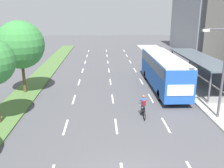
# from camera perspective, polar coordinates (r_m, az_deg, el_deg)

# --- Properties ---
(median_strip) EXTENTS (2.60, 52.00, 0.12)m
(median_strip) POSITION_cam_1_polar(r_m,az_deg,el_deg) (30.68, -16.26, 1.78)
(median_strip) COLOR #4C7038
(median_strip) RESTS_ON ground
(sidewalk_right) EXTENTS (4.50, 52.00, 0.15)m
(sidewalk_right) POSITION_cam_1_polar(r_m,az_deg,el_deg) (31.48, 16.52, 2.17)
(sidewalk_right) COLOR #ADAAA3
(sidewalk_right) RESTS_ON ground
(lane_divider_left) EXTENTS (0.14, 45.80, 0.01)m
(lane_divider_left) POSITION_cam_1_polar(r_m,az_deg,el_deg) (27.42, -7.71, 0.42)
(lane_divider_left) COLOR white
(lane_divider_left) RESTS_ON ground
(lane_divider_center) EXTENTS (0.14, 45.80, 0.01)m
(lane_divider_center) POSITION_cam_1_polar(r_m,az_deg,el_deg) (27.32, -0.38, 0.52)
(lane_divider_center) COLOR white
(lane_divider_center) RESTS_ON ground
(lane_divider_right) EXTENTS (0.14, 45.80, 0.01)m
(lane_divider_right) POSITION_cam_1_polar(r_m,az_deg,el_deg) (27.66, 6.89, 0.60)
(lane_divider_right) COLOR white
(lane_divider_right) RESTS_ON ground
(bus_shelter) EXTENTS (2.90, 12.30, 2.86)m
(bus_shelter) POSITION_cam_1_polar(r_m,az_deg,el_deg) (27.49, 20.04, 3.60)
(bus_shelter) COLOR gray
(bus_shelter) RESTS_ON sidewalk_right
(bus) EXTENTS (2.54, 11.29, 3.37)m
(bus) POSITION_cam_1_polar(r_m,az_deg,el_deg) (25.06, 11.94, 3.52)
(bus) COLOR #2356B2
(bus) RESTS_ON ground
(cyclist) EXTENTS (0.46, 1.82, 1.71)m
(cyclist) POSITION_cam_1_polar(r_m,az_deg,el_deg) (18.37, 7.36, -5.40)
(cyclist) COLOR black
(cyclist) RESTS_ON ground
(median_tree_third) EXTENTS (4.38, 4.38, 6.74)m
(median_tree_third) POSITION_cam_1_polar(r_m,az_deg,el_deg) (24.06, -20.68, 8.56)
(median_tree_third) COLOR brown
(median_tree_third) RESTS_ON median_strip
(streetlight) EXTENTS (1.91, 0.24, 6.50)m
(streetlight) POSITION_cam_1_polar(r_m,az_deg,el_deg) (18.66, 24.29, 3.56)
(streetlight) COLOR #4C4C51
(streetlight) RESTS_ON sidewalk_right
(building_mid_right) EXTENTS (6.50, 15.41, 15.35)m
(building_mid_right) POSITION_cam_1_polar(r_m,az_deg,el_deg) (49.39, 20.13, 15.91)
(building_mid_right) COLOR gray
(building_mid_right) RESTS_ON ground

